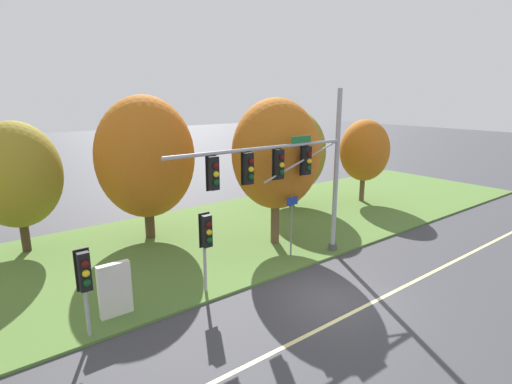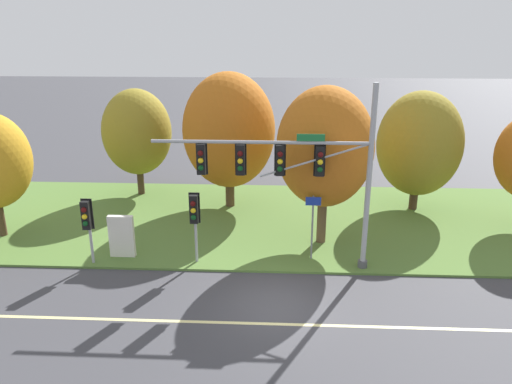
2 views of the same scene
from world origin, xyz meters
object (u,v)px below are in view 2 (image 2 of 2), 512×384
(tree_behind_signpost, at_px, (229,131))
(traffic_signal_mast, at_px, (296,167))
(pedestrian_signal_further_along, at_px, (194,213))
(tree_mid_verge, at_px, (325,147))
(pedestrian_signal_near_kerb, at_px, (87,219))
(info_kiosk, at_px, (122,236))
(tree_tall_centre, at_px, (419,144))
(route_sign_post, at_px, (313,220))
(tree_left_of_mast, at_px, (137,132))

(tree_behind_signpost, bearing_deg, traffic_signal_mast, -64.47)
(pedestrian_signal_further_along, bearing_deg, tree_mid_verge, 24.53)
(tree_behind_signpost, bearing_deg, pedestrian_signal_further_along, -96.01)
(pedestrian_signal_near_kerb, bearing_deg, info_kiosk, 37.62)
(tree_behind_signpost, relative_size, tree_mid_verge, 1.02)
(traffic_signal_mast, xyz_separation_m, tree_tall_centre, (6.75, 7.21, -0.67))
(pedestrian_signal_near_kerb, distance_m, pedestrian_signal_further_along, 4.45)
(pedestrian_signal_near_kerb, bearing_deg, tree_mid_verge, 16.00)
(traffic_signal_mast, bearing_deg, route_sign_post, 42.46)
(tree_behind_signpost, height_order, tree_tall_centre, tree_behind_signpost)
(pedestrian_signal_near_kerb, height_order, pedestrian_signal_further_along, pedestrian_signal_further_along)
(traffic_signal_mast, relative_size, tree_tall_centre, 1.37)
(pedestrian_signal_near_kerb, xyz_separation_m, tree_left_of_mast, (-0.37, 9.30, 1.66))
(info_kiosk, bearing_deg, tree_mid_verge, 12.76)
(tree_left_of_mast, bearing_deg, pedestrian_signal_further_along, -61.80)
(info_kiosk, bearing_deg, pedestrian_signal_near_kerb, -142.38)
(pedestrian_signal_near_kerb, bearing_deg, tree_behind_signpost, 55.31)
(pedestrian_signal_further_along, distance_m, tree_left_of_mast, 10.27)
(route_sign_post, relative_size, tree_mid_verge, 0.40)
(tree_mid_verge, height_order, tree_tall_centre, tree_mid_verge)
(traffic_signal_mast, xyz_separation_m, tree_mid_verge, (1.33, 2.53, 0.22))
(tree_left_of_mast, xyz_separation_m, info_kiosk, (1.47, -8.45, -2.82))
(traffic_signal_mast, bearing_deg, pedestrian_signal_near_kerb, -177.87)
(tree_tall_centre, bearing_deg, pedestrian_signal_near_kerb, -153.91)
(traffic_signal_mast, height_order, tree_left_of_mast, traffic_signal_mast)
(traffic_signal_mast, xyz_separation_m, pedestrian_signal_near_kerb, (-8.62, -0.32, -2.24))
(tree_left_of_mast, bearing_deg, pedestrian_signal_near_kerb, -87.74)
(info_kiosk, bearing_deg, tree_left_of_mast, 99.86)
(pedestrian_signal_further_along, relative_size, tree_mid_verge, 0.43)
(pedestrian_signal_further_along, relative_size, tree_behind_signpost, 0.43)
(pedestrian_signal_further_along, height_order, tree_tall_centre, tree_tall_centre)
(pedestrian_signal_near_kerb, distance_m, tree_left_of_mast, 9.45)
(traffic_signal_mast, distance_m, tree_tall_centre, 9.89)
(tree_tall_centre, relative_size, info_kiosk, 3.41)
(pedestrian_signal_further_along, xyz_separation_m, tree_behind_signpost, (0.75, 7.16, 1.99))
(pedestrian_signal_near_kerb, relative_size, tree_tall_centre, 0.45)
(pedestrian_signal_further_along, xyz_separation_m, tree_mid_verge, (5.51, 2.51, 2.26))
(pedestrian_signal_near_kerb, height_order, tree_left_of_mast, tree_left_of_mast)
(tree_left_of_mast, distance_m, info_kiosk, 9.03)
(pedestrian_signal_near_kerb, relative_size, route_sign_post, 1.01)
(route_sign_post, height_order, tree_tall_centre, tree_tall_centre)
(pedestrian_signal_further_along, bearing_deg, tree_tall_centre, 33.33)
(pedestrian_signal_near_kerb, relative_size, tree_behind_signpost, 0.40)
(pedestrian_signal_near_kerb, height_order, route_sign_post, pedestrian_signal_near_kerb)
(pedestrian_signal_further_along, bearing_deg, tree_left_of_mast, 118.20)
(tree_mid_verge, relative_size, tree_tall_centre, 1.12)
(tree_mid_verge, relative_size, info_kiosk, 3.83)
(pedestrian_signal_further_along, bearing_deg, route_sign_post, 7.91)
(route_sign_post, xyz_separation_m, tree_tall_centre, (5.97, 6.50, 1.88))
(tree_left_of_mast, relative_size, tree_tall_centre, 0.97)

